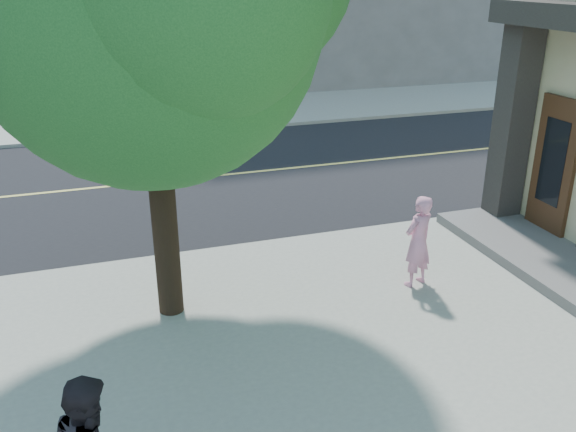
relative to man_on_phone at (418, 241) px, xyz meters
name	(u,v)px	position (x,y,z in m)	size (l,w,h in m)	color
road_ew	(15,196)	(-6.64, 6.93, -0.88)	(140.00, 9.00, 0.01)	black
sidewalk_ne	(308,66)	(6.86, 23.93, -0.83)	(29.00, 25.00, 0.12)	#9A9B8D
man_on_phone	(418,241)	(0.00, 0.00, 0.00)	(0.56, 0.37, 1.54)	pink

